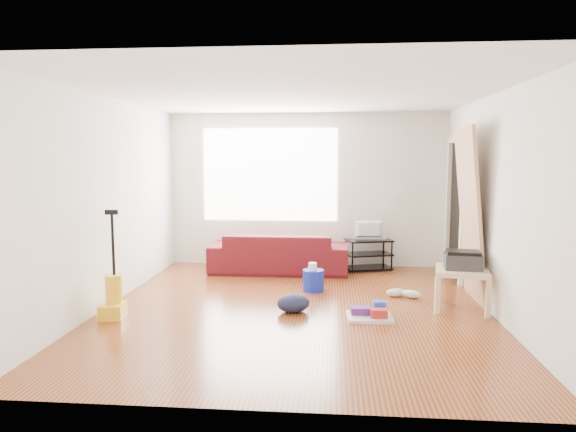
# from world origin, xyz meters

# --- Properties ---
(room) EXTENTS (4.51, 5.01, 2.51)m
(room) POSITION_xyz_m (0.07, 0.15, 1.25)
(room) COLOR #552416
(room) RESTS_ON ground
(sofa) EXTENTS (2.13, 0.83, 0.62)m
(sofa) POSITION_xyz_m (-0.40, 1.95, 0.00)
(sofa) COLOR #4C0A0D
(sofa) RESTS_ON ground
(tv_stand) EXTENTS (0.79, 0.58, 0.49)m
(tv_stand) POSITION_xyz_m (1.01, 2.22, 0.25)
(tv_stand) COLOR black
(tv_stand) RESTS_ON ground
(tv) EXTENTS (0.56, 0.07, 0.32)m
(tv) POSITION_xyz_m (1.01, 2.22, 0.65)
(tv) COLOR black
(tv) RESTS_ON tv_stand
(side_table) EXTENTS (0.70, 0.70, 0.49)m
(side_table) POSITION_xyz_m (1.95, 0.12, 0.41)
(side_table) COLOR beige
(side_table) RESTS_ON ground
(printer) EXTENTS (0.44, 0.36, 0.22)m
(printer) POSITION_xyz_m (1.95, 0.12, 0.59)
(printer) COLOR #272729
(printer) RESTS_ON side_table
(bucket) EXTENTS (0.35, 0.35, 0.28)m
(bucket) POSITION_xyz_m (0.18, 0.83, 0.00)
(bucket) COLOR #1225AA
(bucket) RESTS_ON ground
(toilet_paper) EXTENTS (0.11, 0.11, 0.10)m
(toilet_paper) POSITION_xyz_m (0.18, 0.80, 0.19)
(toilet_paper) COLOR white
(toilet_paper) RESTS_ON bucket
(cleaning_tray) EXTENTS (0.51, 0.42, 0.18)m
(cleaning_tray) POSITION_xyz_m (0.86, -0.31, 0.05)
(cleaning_tray) COLOR silver
(cleaning_tray) RESTS_ON ground
(backpack) EXTENTS (0.47, 0.42, 0.21)m
(backpack) POSITION_xyz_m (-0.01, -0.15, 0.00)
(backpack) COLOR black
(backpack) RESTS_ON ground
(sneakers) EXTENTS (0.47, 0.24, 0.10)m
(sneakers) POSITION_xyz_m (1.34, 0.59, 0.05)
(sneakers) COLOR silver
(sneakers) RESTS_ON ground
(vacuum) EXTENTS (0.29, 0.32, 1.21)m
(vacuum) POSITION_xyz_m (-2.00, -0.52, 0.22)
(vacuum) COLOR yellow
(vacuum) RESTS_ON ground
(door_panel) EXTENTS (0.27, 0.87, 2.16)m
(door_panel) POSITION_xyz_m (2.13, 0.58, 0.00)
(door_panel) COLOR tan
(door_panel) RESTS_ON ground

